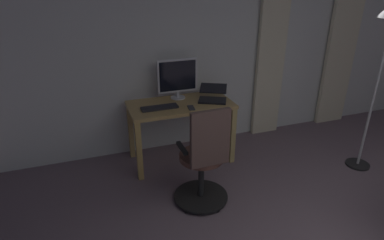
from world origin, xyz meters
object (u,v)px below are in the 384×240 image
Objects in this scene: laptop at (213,96)px; cell_phone_face_up at (191,108)px; desk at (181,112)px; office_chair at (204,162)px; computer_keyboard at (160,108)px; computer_monitor at (177,77)px.

laptop reaches higher than cell_phone_face_up.
office_chair is (0.05, 0.92, -0.15)m from desk.
desk is at bearing 85.43° from office_chair.
desk is 0.23m from cell_phone_face_up.
laptop is 0.37m from cell_phone_face_up.
laptop is at bearing -175.53° from computer_keyboard.
office_chair reaches higher than desk.
cell_phone_face_up is at bearing 110.39° from desk.
laptop is at bearing 61.78° from office_chair.
office_chair is at bearing 104.52° from computer_keyboard.
office_chair is at bearing 85.82° from computer_monitor.
computer_monitor reaches higher than laptop.
laptop reaches higher than computer_keyboard.
computer_monitor is 0.48m from laptop.
office_chair is 2.22× the size of computer_monitor.
computer_keyboard is 2.92× the size of cell_phone_face_up.
computer_keyboard reaches higher than cell_phone_face_up.
laptop is at bearing 176.73° from desk.
desk is at bearing -62.19° from cell_phone_face_up.
office_chair reaches higher than cell_phone_face_up.
office_chair is 2.46× the size of laptop.
office_chair is at bearing 87.84° from cell_phone_face_up.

